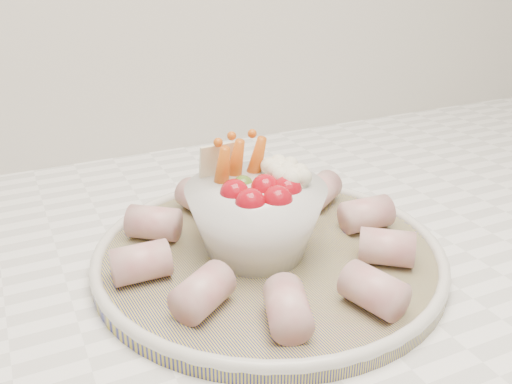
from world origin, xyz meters
name	(u,v)px	position (x,y,z in m)	size (l,w,h in m)	color
serving_platter	(269,254)	(0.03, 1.38, 0.93)	(0.38, 0.38, 0.02)	navy
veggie_bowl	(257,215)	(0.01, 1.38, 0.98)	(0.14, 0.14, 0.11)	white
cured_meat_rolls	(268,235)	(0.02, 1.38, 0.95)	(0.30, 0.31, 0.04)	#B35158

